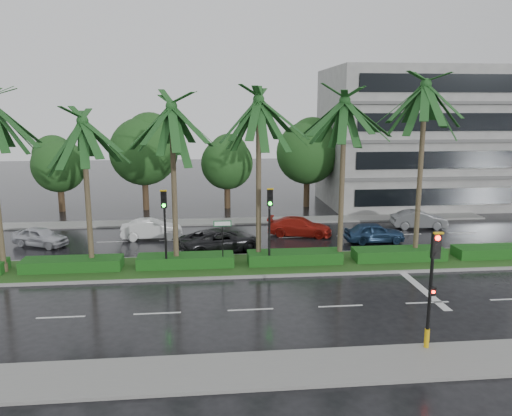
{
  "coord_description": "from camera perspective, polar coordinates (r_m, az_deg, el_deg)",
  "views": [
    {
      "loc": [
        -1.81,
        -25.29,
        8.63
      ],
      "look_at": [
        0.89,
        1.5,
        3.19
      ],
      "focal_mm": 35.0,
      "sensor_mm": 36.0,
      "label": 1
    }
  ],
  "objects": [
    {
      "name": "lane_markings",
      "position": [
        26.75,
        5.03,
        -7.43
      ],
      "size": [
        34.0,
        13.06,
        0.01
      ],
      "color": "silver",
      "rests_on": "ground"
    },
    {
      "name": "car_grey",
      "position": [
        38.08,
        18.1,
        -1.26
      ],
      "size": [
        1.74,
        4.04,
        1.29
      ],
      "primitive_type": "imported",
      "rotation": [
        0.0,
        0.0,
        1.47
      ],
      "color": "slate",
      "rests_on": "ground"
    },
    {
      "name": "car_blue",
      "position": [
        33.33,
        13.36,
        -2.74
      ],
      "size": [
        1.64,
        3.89,
        1.31
      ],
      "primitive_type": "imported",
      "rotation": [
        0.0,
        0.0,
        1.59
      ],
      "color": "navy",
      "rests_on": "ground"
    },
    {
      "name": "car_red",
      "position": [
        34.26,
        5.02,
        -2.12
      ],
      "size": [
        2.89,
        4.68,
        1.27
      ],
      "primitive_type": "imported",
      "rotation": [
        0.0,
        0.0,
        1.3
      ],
      "color": "#A31A11",
      "rests_on": "ground"
    },
    {
      "name": "ground",
      "position": [
        26.78,
        -1.59,
        -7.39
      ],
      "size": [
        120.0,
        120.0,
        0.0
      ],
      "primitive_type": "plane",
      "color": "black",
      "rests_on": "ground"
    },
    {
      "name": "far_sidewalk",
      "position": [
        38.3,
        -2.91,
        -1.53
      ],
      "size": [
        40.0,
        2.0,
        0.12
      ],
      "primitive_type": "cube",
      "color": "gray",
      "rests_on": "ground"
    },
    {
      "name": "building",
      "position": [
        47.27,
        17.86,
        7.69
      ],
      "size": [
        16.0,
        10.0,
        12.0
      ],
      "primitive_type": "cube",
      "color": "gray",
      "rests_on": "ground"
    },
    {
      "name": "car_white",
      "position": [
        34.05,
        -11.83,
        -2.37
      ],
      "size": [
        1.69,
        4.09,
        1.32
      ],
      "primitive_type": "imported",
      "rotation": [
        0.0,
        0.0,
        1.65
      ],
      "color": "white",
      "rests_on": "ground"
    },
    {
      "name": "palm_row",
      "position": [
        26.31,
        -4.61,
        10.55
      ],
      "size": [
        26.3,
        4.2,
        10.52
      ],
      "color": "#493B2A",
      "rests_on": "median"
    },
    {
      "name": "hedge",
      "position": [
        27.59,
        -1.75,
        -5.83
      ],
      "size": [
        35.2,
        1.4,
        0.6
      ],
      "color": "#1A4B15",
      "rests_on": "median"
    },
    {
      "name": "median",
      "position": [
        27.7,
        -1.74,
        -6.57
      ],
      "size": [
        36.0,
        4.0,
        0.15
      ],
      "color": "gray",
      "rests_on": "ground"
    },
    {
      "name": "signal_near",
      "position": [
        18.74,
        19.45,
        -8.34
      ],
      "size": [
        0.34,
        0.45,
        4.36
      ],
      "color": "black",
      "rests_on": "near_sidewalk"
    },
    {
      "name": "signal_median_left",
      "position": [
        26.29,
        -10.41,
        -1.14
      ],
      "size": [
        0.34,
        0.42,
        4.36
      ],
      "color": "black",
      "rests_on": "median"
    },
    {
      "name": "signal_median_right",
      "position": [
        26.4,
        1.57,
        -0.9
      ],
      "size": [
        0.34,
        0.42,
        4.36
      ],
      "color": "black",
      "rests_on": "median"
    },
    {
      "name": "car_silver",
      "position": [
        34.39,
        -23.43,
        -3.02
      ],
      "size": [
        2.8,
        3.87,
        1.23
      ],
      "primitive_type": "imported",
      "rotation": [
        0.0,
        0.0,
        1.15
      ],
      "color": "silver",
      "rests_on": "ground"
    },
    {
      "name": "near_sidewalk",
      "position": [
        17.44,
        0.99,
        -18.01
      ],
      "size": [
        40.0,
        2.4,
        0.12
      ],
      "primitive_type": "cube",
      "color": "gray",
      "rests_on": "ground"
    },
    {
      "name": "bg_trees",
      "position": [
        43.08,
        -3.52,
        6.23
      ],
      "size": [
        32.5,
        5.72,
        8.26
      ],
      "color": "#382E19",
      "rests_on": "ground"
    },
    {
      "name": "car_darkgrey",
      "position": [
        30.42,
        -4.04,
        -3.71
      ],
      "size": [
        3.95,
        5.55,
        1.41
      ],
      "primitive_type": "imported",
      "rotation": [
        0.0,
        0.0,
        1.93
      ],
      "color": "black",
      "rests_on": "ground"
    },
    {
      "name": "street_sign",
      "position": [
        26.59,
        -3.84,
        -2.77
      ],
      "size": [
        0.95,
        0.09,
        2.6
      ],
      "color": "black",
      "rests_on": "median"
    }
  ]
}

